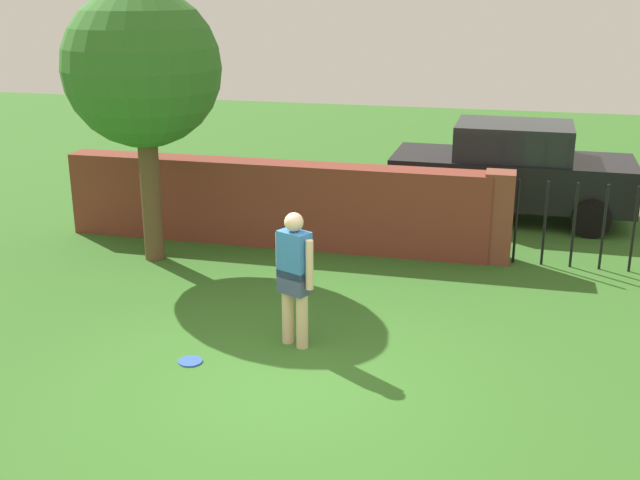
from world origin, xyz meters
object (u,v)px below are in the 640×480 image
object	(u,v)px
person	(294,273)
car	(511,171)
tree	(142,70)
frisbee_blue	(190,361)

from	to	relation	value
person	car	bearing A→B (deg)	94.10
person	car	xyz separation A→B (m)	(2.34, 6.05, -0.04)
tree	frisbee_blue	size ratio (longest dim) A/B	14.99
tree	car	distance (m)	6.70
person	frisbee_blue	xyz separation A→B (m)	(-1.03, -0.72, -0.89)
tree	car	xyz separation A→B (m)	(5.27, 3.62, -2.01)
tree	frisbee_blue	bearing A→B (deg)	-58.86
car	frisbee_blue	size ratio (longest dim) A/B	15.67
tree	car	bearing A→B (deg)	34.50
tree	frisbee_blue	distance (m)	4.66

